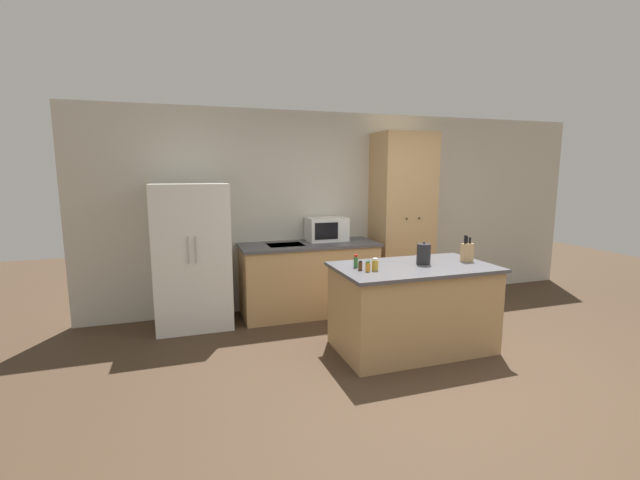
# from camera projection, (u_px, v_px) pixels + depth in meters

# --- Properties ---
(ground_plane) EXTENTS (14.00, 14.00, 0.00)m
(ground_plane) POSITION_uv_depth(u_px,v_px,m) (451.00, 369.00, 3.99)
(ground_plane) COLOR #423021
(wall_back) EXTENTS (7.20, 0.06, 2.60)m
(wall_back) POSITION_uv_depth(u_px,v_px,m) (355.00, 209.00, 5.96)
(wall_back) COLOR beige
(wall_back) RESTS_ON ground_plane
(refrigerator) EXTENTS (0.85, 0.70, 1.69)m
(refrigerator) POSITION_uv_depth(u_px,v_px,m) (192.00, 256.00, 5.00)
(refrigerator) COLOR white
(refrigerator) RESTS_ON ground_plane
(back_counter) EXTENTS (1.76, 0.70, 0.92)m
(back_counter) POSITION_uv_depth(u_px,v_px,m) (309.00, 278.00, 5.51)
(back_counter) COLOR tan
(back_counter) RESTS_ON ground_plane
(pantry_cabinet) EXTENTS (0.77, 0.58, 2.34)m
(pantry_cabinet) POSITION_uv_depth(u_px,v_px,m) (402.00, 220.00, 5.87)
(pantry_cabinet) COLOR tan
(pantry_cabinet) RESTS_ON ground_plane
(kitchen_island) EXTENTS (1.61, 0.93, 0.88)m
(kitchen_island) POSITION_uv_depth(u_px,v_px,m) (412.00, 307.00, 4.40)
(kitchen_island) COLOR tan
(kitchen_island) RESTS_ON ground_plane
(microwave) EXTENTS (0.52, 0.35, 0.31)m
(microwave) POSITION_uv_depth(u_px,v_px,m) (327.00, 229.00, 5.64)
(microwave) COLOR white
(microwave) RESTS_ON back_counter
(knife_block) EXTENTS (0.12, 0.07, 0.28)m
(knife_block) POSITION_uv_depth(u_px,v_px,m) (467.00, 252.00, 4.51)
(knife_block) COLOR tan
(knife_block) RESTS_ON kitchen_island
(spice_bottle_tall_dark) EXTENTS (0.04, 0.04, 0.09)m
(spice_bottle_tall_dark) POSITION_uv_depth(u_px,v_px,m) (360.00, 266.00, 4.12)
(spice_bottle_tall_dark) COLOR #563319
(spice_bottle_tall_dark) RESTS_ON kitchen_island
(spice_bottle_short_red) EXTENTS (0.05, 0.05, 0.09)m
(spice_bottle_short_red) POSITION_uv_depth(u_px,v_px,m) (368.00, 266.00, 4.14)
(spice_bottle_short_red) COLOR gold
(spice_bottle_short_red) RESTS_ON kitchen_island
(spice_bottle_amber_oil) EXTENTS (0.04, 0.04, 0.10)m
(spice_bottle_amber_oil) POSITION_uv_depth(u_px,v_px,m) (368.00, 267.00, 4.06)
(spice_bottle_amber_oil) COLOR orange
(spice_bottle_amber_oil) RESTS_ON kitchen_island
(spice_bottle_green_herb) EXTENTS (0.04, 0.04, 0.13)m
(spice_bottle_green_herb) POSITION_uv_depth(u_px,v_px,m) (356.00, 261.00, 4.23)
(spice_bottle_green_herb) COLOR #337033
(spice_bottle_green_herb) RESTS_ON kitchen_island
(spice_bottle_pale_salt) EXTENTS (0.06, 0.06, 0.12)m
(spice_bottle_pale_salt) POSITION_uv_depth(u_px,v_px,m) (375.00, 265.00, 4.10)
(spice_bottle_pale_salt) COLOR gold
(spice_bottle_pale_salt) RESTS_ON kitchen_island
(kettle) EXTENTS (0.14, 0.14, 0.24)m
(kettle) POSITION_uv_depth(u_px,v_px,m) (424.00, 254.00, 4.38)
(kettle) COLOR #232326
(kettle) RESTS_ON kitchen_island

